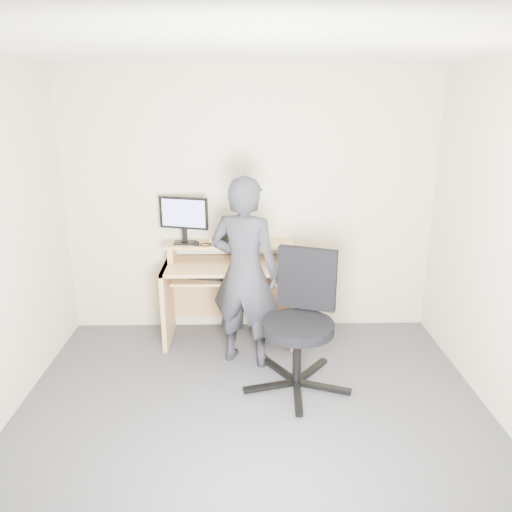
{
  "coord_description": "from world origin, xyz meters",
  "views": [
    {
      "loc": [
        -0.04,
        -2.9,
        2.2
      ],
      "look_at": [
        0.04,
        1.05,
        0.95
      ],
      "focal_mm": 35.0,
      "sensor_mm": 36.0,
      "label": 1
    }
  ],
  "objects_px": {
    "desk": "(230,281)",
    "person": "(245,273)",
    "monitor": "(184,216)",
    "office_chair": "(301,316)"
  },
  "relations": [
    {
      "from": "desk",
      "to": "monitor",
      "type": "relative_size",
      "value": 2.64
    },
    {
      "from": "office_chair",
      "to": "person",
      "type": "bearing_deg",
      "value": 161.18
    },
    {
      "from": "desk",
      "to": "office_chair",
      "type": "distance_m",
      "value": 1.05
    },
    {
      "from": "person",
      "to": "office_chair",
      "type": "bearing_deg",
      "value": 160.12
    },
    {
      "from": "monitor",
      "to": "office_chair",
      "type": "relative_size",
      "value": 0.43
    },
    {
      "from": "desk",
      "to": "person",
      "type": "bearing_deg",
      "value": -74.14
    },
    {
      "from": "monitor",
      "to": "person",
      "type": "distance_m",
      "value": 0.87
    },
    {
      "from": "person",
      "to": "desk",
      "type": "bearing_deg",
      "value": -54.28
    },
    {
      "from": "desk",
      "to": "office_chair",
      "type": "height_order",
      "value": "office_chair"
    },
    {
      "from": "desk",
      "to": "person",
      "type": "distance_m",
      "value": 0.6
    }
  ]
}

